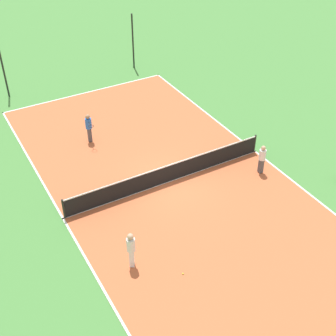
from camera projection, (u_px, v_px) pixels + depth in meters
The scene contains 10 objects.
ground_plane at pixel (168, 182), 24.08m from camera, with size 80.00×80.00×0.00m, color #47843D.
court_surface at pixel (168, 182), 24.07m from camera, with size 11.39×22.90×0.02m.
tennis_net at pixel (168, 173), 23.73m from camera, with size 11.19×0.10×1.10m.
player_far_white at pixel (131, 248), 18.90m from camera, with size 0.49×0.49×1.79m.
player_near_white at pixel (262, 157), 24.18m from camera, with size 0.39×0.39×1.65m.
player_near_blue at pixel (89, 126), 26.55m from camera, with size 0.43×0.96×1.75m.
tennis_ball_right_alley at pixel (90, 207), 22.42m from camera, with size 0.07×0.07×0.07m, color #CCE033.
tennis_ball_near_net at pixel (183, 274), 19.10m from camera, with size 0.07×0.07×0.07m, color #CCE033.
fence_post_back_left at pixel (3, 68), 30.44m from camera, with size 0.12×0.12×4.08m.
fence_post_back_right at pixel (133, 42), 34.18m from camera, with size 0.12×0.12×4.08m.
Camera 1 is at (-9.36, -16.47, 14.87)m, focal length 50.00 mm.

